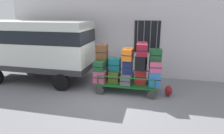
# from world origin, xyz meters

# --- Properties ---
(ground_plane) EXTENTS (40.00, 40.00, 0.00)m
(ground_plane) POSITION_xyz_m (0.00, 0.00, 0.00)
(ground_plane) COLOR gray
(building_wall) EXTENTS (12.00, 0.38, 5.00)m
(building_wall) POSITION_xyz_m (0.00, 2.67, 2.50)
(building_wall) COLOR silver
(building_wall) RESTS_ON ground
(van) EXTENTS (5.03, 1.98, 2.75)m
(van) POSITION_xyz_m (-3.83, 0.93, 1.69)
(van) COLOR silver
(van) RESTS_ON ground
(luggage_cart) EXTENTS (2.35, 1.22, 0.38)m
(luggage_cart) POSITION_xyz_m (0.43, 0.56, 0.32)
(luggage_cart) COLOR #146023
(luggage_cart) RESTS_ON ground
(cart_railing) EXTENTS (2.25, 1.09, 0.38)m
(cart_railing) POSITION_xyz_m (0.43, 0.56, 0.70)
(cart_railing) COLOR #146023
(cart_railing) RESTS_ON luggage_cart
(suitcase_left_bottom) EXTENTS (0.52, 0.92, 0.51)m
(suitcase_left_bottom) POSITION_xyz_m (-0.64, 0.52, 0.63)
(suitcase_left_bottom) COLOR #CC4C72
(suitcase_left_bottom) RESTS_ON luggage_cart
(suitcase_left_middle) EXTENTS (0.48, 0.96, 0.39)m
(suitcase_left_middle) POSITION_xyz_m (-0.64, 0.52, 1.08)
(suitcase_left_middle) COLOR #194C28
(suitcase_left_middle) RESTS_ON suitcase_left_bottom
(suitcase_left_top) EXTENTS (0.45, 0.36, 0.62)m
(suitcase_left_top) POSITION_xyz_m (-0.64, 0.60, 1.58)
(suitcase_left_top) COLOR brown
(suitcase_left_top) RESTS_ON suitcase_left_middle
(suitcase_midleft_bottom) EXTENTS (0.43, 0.62, 0.44)m
(suitcase_midleft_bottom) POSITION_xyz_m (-0.11, 0.55, 0.60)
(suitcase_midleft_bottom) COLOR #4C5119
(suitcase_midleft_bottom) RESTS_ON luggage_cart
(suitcase_midleft_middle) EXTENTS (0.46, 0.40, 0.54)m
(suitcase_midleft_middle) POSITION_xyz_m (-0.11, 0.60, 1.09)
(suitcase_midleft_middle) COLOR #0F5960
(suitcase_midleft_middle) RESTS_ON suitcase_midleft_bottom
(suitcase_center_bottom) EXTENTS (0.47, 1.01, 0.37)m
(suitcase_center_bottom) POSITION_xyz_m (0.43, 0.59, 0.56)
(suitcase_center_bottom) COLOR slate
(suitcase_center_bottom) RESTS_ON luggage_cart
(suitcase_center_middle) EXTENTS (0.39, 0.33, 0.57)m
(suitcase_center_middle) POSITION_xyz_m (0.43, 0.55, 1.03)
(suitcase_center_middle) COLOR navy
(suitcase_center_middle) RESTS_ON suitcase_center_bottom
(suitcase_center_top) EXTENTS (0.42, 0.66, 0.46)m
(suitcase_center_top) POSITION_xyz_m (0.43, 0.58, 1.54)
(suitcase_center_top) COLOR orange
(suitcase_center_top) RESTS_ON suitcase_center_middle
(suitcase_midright_bottom) EXTENTS (0.44, 0.32, 0.60)m
(suitcase_midright_bottom) POSITION_xyz_m (0.96, 0.53, 0.68)
(suitcase_midright_bottom) COLOR #B21E1E
(suitcase_midright_bottom) RESTS_ON luggage_cart
(suitcase_midright_middle) EXTENTS (0.45, 0.65, 0.57)m
(suitcase_midright_middle) POSITION_xyz_m (0.96, 0.53, 1.26)
(suitcase_midright_middle) COLOR black
(suitcase_midright_middle) RESTS_ON suitcase_midright_bottom
(suitcase_midright_top) EXTENTS (0.48, 0.91, 0.46)m
(suitcase_midright_top) POSITION_xyz_m (0.96, 0.59, 1.77)
(suitcase_midright_top) COLOR maroon
(suitcase_midright_top) RESTS_ON suitcase_midright_middle
(suitcase_right_bottom) EXTENTS (0.49, 0.83, 0.59)m
(suitcase_right_bottom) POSITION_xyz_m (1.49, 0.59, 0.68)
(suitcase_right_bottom) COLOR #3372C6
(suitcase_right_bottom) RESTS_ON luggage_cart
(suitcase_right_middle) EXTENTS (0.50, 0.85, 0.39)m
(suitcase_right_middle) POSITION_xyz_m (1.49, 0.58, 1.16)
(suitcase_right_middle) COLOR #CC4C72
(suitcase_right_middle) RESTS_ON suitcase_right_bottom
(suitcase_right_top) EXTENTS (0.47, 0.38, 0.44)m
(suitcase_right_top) POSITION_xyz_m (1.49, 0.55, 1.58)
(suitcase_right_top) COLOR #194C28
(suitcase_right_top) RESTS_ON suitcase_right_middle
(backpack) EXTENTS (0.27, 0.22, 0.44)m
(backpack) POSITION_xyz_m (2.05, 0.37, 0.22)
(backpack) COLOR maroon
(backpack) RESTS_ON ground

